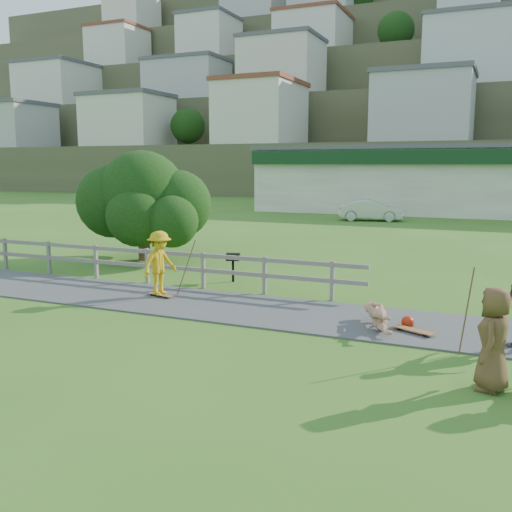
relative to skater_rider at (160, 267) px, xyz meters
The scene contains 16 objects.
ground 3.14m from the skater_rider, 34.33° to the right, with size 260.00×260.00×0.00m, color #375F1B.
path 2.64m from the skater_rider, ahead, with size 34.00×3.00×0.04m, color #3D3E40.
fence 2.67m from the skater_rider, 143.06° to the left, with size 15.05×0.10×1.10m.
strip_mall 33.91m from the skater_rider, 78.96° to the left, with size 32.50×10.75×5.10m.
hillside 90.66m from the skater_rider, 88.41° to the left, with size 220.00×67.00×47.50m.
skater_rider is the anchor object (origin of this frame).
skater_fallen 6.27m from the skater_rider, ahead, with size 1.70×0.41×0.62m, color tan.
spectator_c 9.29m from the skater_rider, 21.61° to the right, with size 0.85×0.55×1.73m, color brown.
car_silver 24.37m from the skater_rider, 88.57° to the left, with size 1.46×4.18×1.38m, color silver.
tree 6.71m from the skater_rider, 128.24° to the left, with size 5.41×5.41×3.66m, color black, non-canonical shape.
bbq 2.99m from the skater_rider, 72.42° to the left, with size 0.42×0.32×0.91m, color black, non-canonical shape.
longboard_rider 0.85m from the skater_rider, ahead, with size 0.84×0.20×0.09m, color brown, non-canonical shape.
longboard_fallen 7.10m from the skater_rider, ahead, with size 0.95×0.23×0.11m, color brown, non-canonical shape.
helmet 6.86m from the skater_rider, ahead, with size 0.29×0.29×0.29m, color #A8210A.
pole_rider 0.72m from the skater_rider, 33.69° to the left, with size 0.03×0.03×1.77m, color brown.
pole_spec_left 8.31m from the skater_rider, 12.26° to the right, with size 0.03×0.03×1.78m, color brown.
Camera 1 is at (6.16, -11.51, 3.70)m, focal length 40.00 mm.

